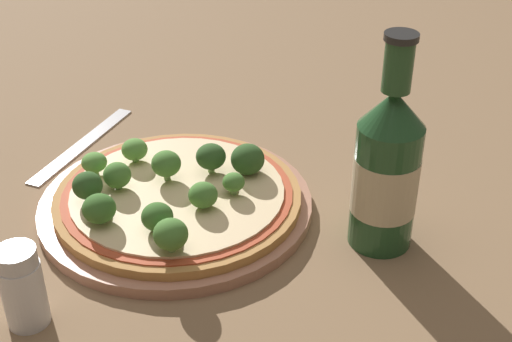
# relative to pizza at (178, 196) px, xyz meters

# --- Properties ---
(ground_plane) EXTENTS (3.00, 3.00, 0.00)m
(ground_plane) POSITION_rel_pizza_xyz_m (-0.02, 0.02, -0.02)
(ground_plane) COLOR #846647
(plate) EXTENTS (0.28, 0.28, 0.01)m
(plate) POSITION_rel_pizza_xyz_m (-0.00, 0.00, -0.01)
(plate) COLOR tan
(plate) RESTS_ON ground_plane
(pizza) EXTENTS (0.25, 0.25, 0.01)m
(pizza) POSITION_rel_pizza_xyz_m (0.00, 0.00, 0.00)
(pizza) COLOR #B77F42
(pizza) RESTS_ON plate
(broccoli_floret_0) EXTENTS (0.03, 0.03, 0.03)m
(broccoli_floret_0) POSITION_rel_pizza_xyz_m (-0.01, -0.09, 0.02)
(broccoli_floret_0) COLOR #7A9E5B
(broccoli_floret_0) RESTS_ON pizza
(broccoli_floret_1) EXTENTS (0.04, 0.04, 0.03)m
(broccoli_floret_1) POSITION_rel_pizza_xyz_m (0.03, 0.07, 0.02)
(broccoli_floret_1) COLOR #7A9E5B
(broccoli_floret_1) RESTS_ON pizza
(broccoli_floret_2) EXTENTS (0.03, 0.03, 0.03)m
(broccoli_floret_2) POSITION_rel_pizza_xyz_m (-0.09, -0.04, 0.02)
(broccoli_floret_2) COLOR #7A9E5B
(broccoli_floret_2) RESTS_ON pizza
(broccoli_floret_3) EXTENTS (0.03, 0.03, 0.03)m
(broccoli_floret_3) POSITION_rel_pizza_xyz_m (0.00, 0.05, 0.03)
(broccoli_floret_3) COLOR #7A9E5B
(broccoli_floret_3) RESTS_ON pizza
(broccoli_floret_4) EXTENTS (0.03, 0.03, 0.03)m
(broccoli_floret_4) POSITION_rel_pizza_xyz_m (0.04, -0.00, 0.02)
(broccoli_floret_4) COLOR #7A9E5B
(broccoli_floret_4) RESTS_ON pizza
(broccoli_floret_5) EXTENTS (0.03, 0.03, 0.03)m
(broccoli_floret_5) POSITION_rel_pizza_xyz_m (-0.08, 0.01, 0.02)
(broccoli_floret_5) COLOR #7A9E5B
(broccoli_floret_5) RESTS_ON pizza
(broccoli_floret_6) EXTENTS (0.03, 0.03, 0.03)m
(broccoli_floret_6) POSITION_rel_pizza_xyz_m (-0.02, 0.01, 0.03)
(broccoli_floret_6) COLOR #7A9E5B
(broccoli_floret_6) RESTS_ON pizza
(broccoli_floret_7) EXTENTS (0.03, 0.03, 0.03)m
(broccoli_floret_7) POSITION_rel_pizza_xyz_m (-0.05, -0.04, 0.02)
(broccoli_floret_7) COLOR #7A9E5B
(broccoli_floret_7) RESTS_ON pizza
(broccoli_floret_8) EXTENTS (0.03, 0.03, 0.03)m
(broccoli_floret_8) POSITION_rel_pizza_xyz_m (0.04, -0.06, 0.02)
(broccoli_floret_8) COLOR #7A9E5B
(broccoli_floret_8) RESTS_ON pizza
(broccoli_floret_9) EXTENTS (0.02, 0.02, 0.02)m
(broccoli_floret_9) POSITION_rel_pizza_xyz_m (0.05, 0.03, 0.02)
(broccoli_floret_9) COLOR #7A9E5B
(broccoli_floret_9) RESTS_ON pizza
(broccoli_floret_10) EXTENTS (0.03, 0.03, 0.03)m
(broccoli_floret_10) POSITION_rel_pizza_xyz_m (-0.05, -0.07, 0.02)
(broccoli_floret_10) COLOR #7A9E5B
(broccoli_floret_10) RESTS_ON pizza
(broccoli_floret_11) EXTENTS (0.03, 0.03, 0.03)m
(broccoli_floret_11) POSITION_rel_pizza_xyz_m (0.07, -0.07, 0.03)
(broccoli_floret_11) COLOR #7A9E5B
(broccoli_floret_11) RESTS_ON pizza
(beer_bottle) EXTENTS (0.06, 0.06, 0.21)m
(beer_bottle) POSITION_rel_pizza_xyz_m (0.18, 0.10, 0.06)
(beer_bottle) COLOR #234C28
(beer_bottle) RESTS_ON ground_plane
(pepper_shaker) EXTENTS (0.04, 0.04, 0.08)m
(pepper_shaker) POSITION_rel_pizza_xyz_m (0.03, -0.19, 0.02)
(pepper_shaker) COLOR silver
(pepper_shaker) RESTS_ON ground_plane
(fork) EXTENTS (0.08, 0.19, 0.00)m
(fork) POSITION_rel_pizza_xyz_m (-0.19, 0.01, -0.02)
(fork) COLOR silver
(fork) RESTS_ON ground_plane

